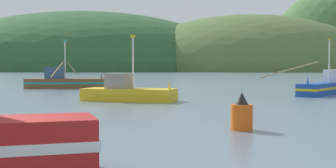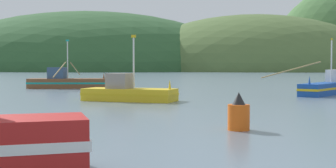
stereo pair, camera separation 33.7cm
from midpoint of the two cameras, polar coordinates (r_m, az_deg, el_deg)
hill_mid_right at (r=226.54m, az=9.66°, el=1.63°), size 125.26×100.21×54.37m
hill_far_center at (r=248.90m, az=-10.81°, el=1.68°), size 172.25×137.80×61.77m
fishing_boat_yellow at (r=33.43m, az=-5.38°, el=-1.06°), size 7.02×3.07×4.82m
fishing_boat_blue at (r=44.08m, az=19.26°, el=-0.28°), size 12.51×10.93×5.10m
fishing_boat_brown at (r=52.98m, az=-13.05°, el=0.26°), size 9.24×13.12×5.54m
channel_buoy at (r=18.45m, az=8.70°, el=-3.79°), size 0.88×0.88×1.53m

